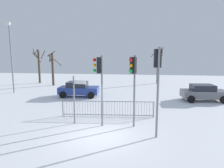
{
  "coord_description": "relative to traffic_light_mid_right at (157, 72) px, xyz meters",
  "views": [
    {
      "loc": [
        1.88,
        -9.67,
        4.24
      ],
      "look_at": [
        0.2,
        3.85,
        2.13
      ],
      "focal_mm": 32.15,
      "sensor_mm": 36.0,
      "label": 1
    }
  ],
  "objects": [
    {
      "name": "ground_plane",
      "position": [
        -2.89,
        -0.35,
        -3.32
      ],
      "size": [
        60.0,
        60.0,
        0.0
      ],
      "primitive_type": "plane",
      "color": "white"
    },
    {
      "name": "traffic_light_mid_right",
      "position": [
        0.0,
        0.0,
        0.0
      ],
      "size": [
        0.37,
        0.55,
        4.54
      ],
      "rotation": [
        0.0,
        0.0,
        0.28
      ],
      "color": "slate",
      "rests_on": "ground"
    },
    {
      "name": "traffic_light_foreground_left",
      "position": [
        -1.2,
        1.11,
        -0.3
      ],
      "size": [
        0.42,
        0.51,
        4.12
      ],
      "rotation": [
        0.0,
        0.0,
        2.6
      ],
      "color": "slate",
      "rests_on": "ground"
    },
    {
      "name": "traffic_light_foreground_right",
      "position": [
        -3.12,
        1.13,
        -0.31
      ],
      "size": [
        0.57,
        0.33,
        4.11
      ],
      "rotation": [
        0.0,
        0.0,
        1.63
      ],
      "color": "slate",
      "rests_on": "ground"
    },
    {
      "name": "direction_sign_post",
      "position": [
        -4.63,
        1.29,
        -1.69
      ],
      "size": [
        0.79,
        0.14,
        2.91
      ],
      "rotation": [
        0.0,
        0.0,
        -0.11
      ],
      "color": "slate",
      "rests_on": "ground"
    },
    {
      "name": "pedestrian_guard_railing",
      "position": [
        -2.89,
        2.86,
        -2.77
      ],
      "size": [
        6.16,
        0.47,
        1.07
      ],
      "rotation": [
        0.0,
        0.0,
        0.07
      ],
      "color": "slate",
      "rests_on": "ground"
    },
    {
      "name": "car_blue_trailing",
      "position": [
        -6.64,
        8.74,
        -2.56
      ],
      "size": [
        3.88,
        2.09,
        1.47
      ],
      "rotation": [
        0.0,
        0.0,
        0.05
      ],
      "color": "navy",
      "rests_on": "ground"
    },
    {
      "name": "car_grey_near",
      "position": [
        4.93,
        8.35,
        -2.56
      ],
      "size": [
        3.89,
        2.11,
        1.47
      ],
      "rotation": [
        0.0,
        0.0,
        0.06
      ],
      "color": "slate",
      "rests_on": "ground"
    },
    {
      "name": "street_lamp",
      "position": [
        -14.13,
        9.75,
        1.15
      ],
      "size": [
        0.36,
        0.36,
        7.4
      ],
      "color": "slate",
      "rests_on": "ground"
    },
    {
      "name": "bare_tree_left",
      "position": [
        1.89,
        18.46,
        -0.72
      ],
      "size": [
        1.69,
        1.73,
        5.09
      ],
      "color": "#473828",
      "rests_on": "ground"
    },
    {
      "name": "bare_tree_centre",
      "position": [
        -14.74,
        16.82,
        -0.73
      ],
      "size": [
        1.86,
        1.86,
        4.84
      ],
      "color": "#473828",
      "rests_on": "ground"
    },
    {
      "name": "bare_tree_right",
      "position": [
        -11.92,
        15.01,
        -1.02
      ],
      "size": [
        1.82,
        1.81,
        4.52
      ],
      "color": "#473828",
      "rests_on": "ground"
    }
  ]
}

